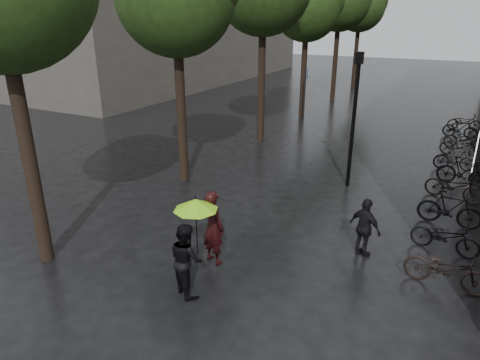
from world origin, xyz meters
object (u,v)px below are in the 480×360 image
Objects in this scene: person_burgundy at (213,227)px; person_black at (186,259)px; lamp_post at (355,108)px; parked_bicycles at (458,168)px; pedestrian_walking at (365,228)px.

person_black is at bearing 112.93° from person_burgundy.
person_burgundy is 6.85m from lamp_post.
lamp_post is at bearing -87.20° from person_burgundy.
person_black is 8.10m from lamp_post.
parked_bicycles is 3.63× the size of lamp_post.
person_burgundy is 10.11m from parked_bicycles.
person_burgundy is 0.41× the size of lamp_post.
person_burgundy is 1.21× the size of pedestrian_walking.
person_black is 4.43m from pedestrian_walking.
person_black is 0.36× the size of lamp_post.
lamp_post reaches higher than person_black.
parked_bicycles is 4.70m from lamp_post.
lamp_post reaches higher than person_burgundy.
pedestrian_walking is 5.12m from lamp_post.
lamp_post is (1.59, 6.41, 1.82)m from person_burgundy.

